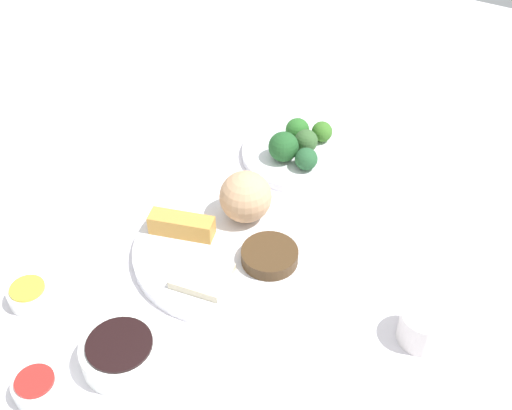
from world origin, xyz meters
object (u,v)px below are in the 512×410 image
at_px(sauce_ramekin_hot_mustard, 29,295).
at_px(sauce_ramekin_sweet_and_sour, 37,388).
at_px(main_plate, 226,250).
at_px(soy_sauce_bowl, 121,354).
at_px(broccoli_plate, 301,153).
at_px(teacup, 423,327).

height_order(sauce_ramekin_hot_mustard, sauce_ramekin_sweet_and_sour, same).
bearing_deg(main_plate, soy_sauce_bowl, -92.05).
bearing_deg(broccoli_plate, soy_sauce_bowl, -89.31).
height_order(main_plate, teacup, teacup).
height_order(main_plate, soy_sauce_bowl, soy_sauce_bowl).
distance_m(main_plate, sauce_ramekin_hot_mustard, 0.29).
relative_size(broccoli_plate, soy_sauce_bowl, 2.06).
xyz_separation_m(broccoli_plate, sauce_ramekin_sweet_and_sour, (-0.05, -0.59, 0.01)).
bearing_deg(main_plate, sauce_ramekin_hot_mustard, -130.32).
bearing_deg(teacup, sauce_ramekin_sweet_and_sour, -139.55).
height_order(broccoli_plate, sauce_ramekin_sweet_and_sour, sauce_ramekin_sweet_and_sour).
relative_size(main_plate, sauce_ramekin_hot_mustard, 4.76).
xyz_separation_m(main_plate, teacup, (0.31, 0.00, 0.02)).
distance_m(sauce_ramekin_hot_mustard, teacup, 0.54).
xyz_separation_m(soy_sauce_bowl, sauce_ramekin_hot_mustard, (-0.18, 0.01, -0.01)).
bearing_deg(broccoli_plate, sauce_ramekin_sweet_and_sour, -95.21).
bearing_deg(teacup, main_plate, -179.80).
height_order(main_plate, sauce_ramekin_sweet_and_sour, sauce_ramekin_sweet_and_sour).
distance_m(broccoli_plate, teacup, 0.42).
xyz_separation_m(broccoli_plate, teacup, (0.32, -0.27, 0.02)).
distance_m(sauce_ramekin_hot_mustard, sauce_ramekin_sweet_and_sour, 0.15).
distance_m(soy_sauce_bowl, sauce_ramekin_hot_mustard, 0.18).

